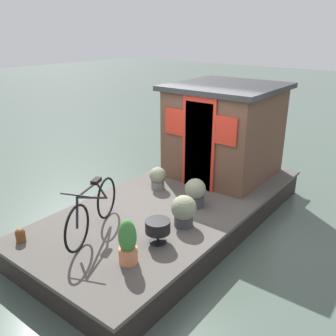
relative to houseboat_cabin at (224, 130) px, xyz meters
The scene contains 10 objects.
ground_plane 2.27m from the houseboat_cabin, behind, with size 60.00×60.00×0.00m, color #47564C.
houseboat_deck 2.12m from the houseboat_cabin, behind, with size 5.70×2.66×0.49m.
houseboat_cabin is the anchor object (origin of this frame).
bicycle 3.45m from the houseboat_cabin, behind, with size 1.58×0.75×0.83m.
potted_plant_fern 1.77m from the houseboat_cabin, 158.55° to the left, with size 0.33×0.33×0.44m.
potted_plant_thyme 1.87m from the houseboat_cabin, 166.34° to the right, with size 0.37×0.37×0.51m.
potted_plant_lavender 3.75m from the houseboat_cabin, behind, with size 0.26×0.26×0.65m.
potted_plant_ivy 2.56m from the houseboat_cabin, 164.66° to the right, with size 0.41×0.41×0.51m.
charcoal_grill 3.16m from the houseboat_cabin, 168.01° to the right, with size 0.37×0.37×0.36m.
mooring_bollard 4.43m from the houseboat_cabin, 167.00° to the left, with size 0.15×0.15×0.22m.
Camera 1 is at (-4.83, -3.58, 3.44)m, focal length 38.81 mm.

